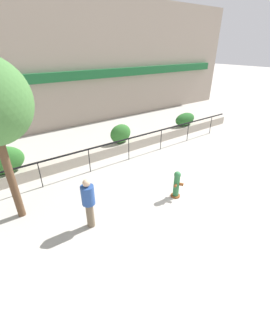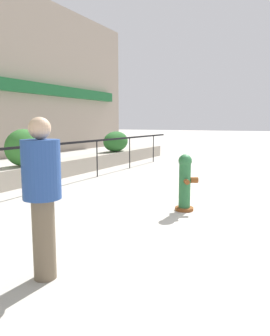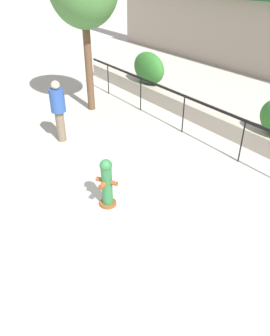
# 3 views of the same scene
# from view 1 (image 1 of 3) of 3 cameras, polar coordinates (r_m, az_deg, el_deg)

# --- Properties ---
(ground_plane) EXTENTS (120.00, 120.00, 0.00)m
(ground_plane) POSITION_cam_1_polar(r_m,az_deg,el_deg) (8.47, 18.05, -9.94)
(ground_plane) COLOR #B2ADA3
(building_facade) EXTENTS (30.00, 1.36, 8.00)m
(building_facade) POSITION_cam_1_polar(r_m,az_deg,el_deg) (16.58, -17.23, 23.79)
(building_facade) COLOR gray
(building_facade) RESTS_ON ground
(planter_wall_low) EXTENTS (18.00, 0.70, 0.50)m
(planter_wall_low) POSITION_cam_1_polar(r_m,az_deg,el_deg) (12.14, -4.55, 5.14)
(planter_wall_low) COLOR #ADA393
(planter_wall_low) RESTS_ON ground
(fence_railing_segment) EXTENTS (15.00, 0.05, 1.15)m
(fence_railing_segment) POSITION_cam_1_polar(r_m,az_deg,el_deg) (10.99, -1.63, 6.96)
(fence_railing_segment) COLOR black
(fence_railing_segment) RESTS_ON ground
(hedge_bush_0) EXTENTS (1.59, 0.70, 1.14)m
(hedge_bush_0) POSITION_cam_1_polar(r_m,az_deg,el_deg) (10.34, -30.50, 1.63)
(hedge_bush_0) COLOR #2D6B28
(hedge_bush_0) RESTS_ON planter_wall_low
(hedge_bush_1) EXTENTS (1.20, 0.61, 1.00)m
(hedge_bush_1) POSITION_cam_1_polar(r_m,az_deg,el_deg) (11.99, -3.67, 8.70)
(hedge_bush_1) COLOR #2D6B28
(hedge_bush_1) RESTS_ON planter_wall_low
(hedge_bush_2) EXTENTS (1.57, 0.68, 0.81)m
(hedge_bush_2) POSITION_cam_1_polar(r_m,az_deg,el_deg) (15.11, 12.59, 11.98)
(hedge_bush_2) COLOR #235B23
(hedge_bush_2) RESTS_ON planter_wall_low
(fire_hydrant) EXTENTS (0.48, 0.48, 1.08)m
(fire_hydrant) POSITION_cam_1_polar(r_m,az_deg,el_deg) (8.52, 10.53, -4.04)
(fire_hydrant) COLOR brown
(fire_hydrant) RESTS_ON ground
(pedestrian) EXTENTS (0.41, 0.41, 1.73)m
(pedestrian) POSITION_cam_1_polar(r_m,az_deg,el_deg) (6.97, -11.73, -8.12)
(pedestrian) COLOR brown
(pedestrian) RESTS_ON ground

